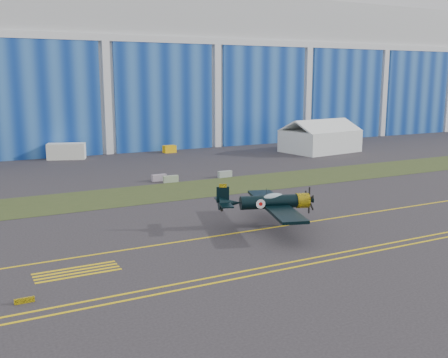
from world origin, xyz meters
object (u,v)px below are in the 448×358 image
tent (320,135)px  shipping_container (66,151)px  warbird (269,202)px  tug (169,149)px

tent → shipping_container: bearing=156.0°
tent → shipping_container: size_ratio=2.31×
warbird → tent: (35.77, 38.94, 0.60)m
tent → tug: 28.26m
tent → tug: bearing=146.9°
warbird → shipping_container: (-8.33, 51.36, -1.10)m
tent → tug: tent is taller
warbird → shipping_container: size_ratio=2.36×
warbird → tent: 52.88m
warbird → tug: warbird is taller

